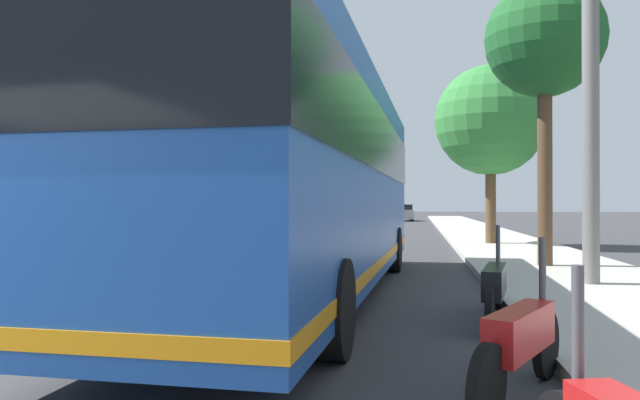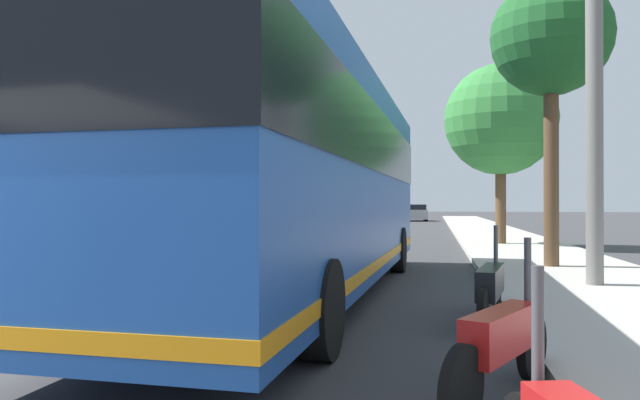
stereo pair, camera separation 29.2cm
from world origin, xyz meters
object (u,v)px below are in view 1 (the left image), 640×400
object	(u,v)px
car_side_street	(340,213)
car_ahead_same_lane	(402,213)
coach_bus	(307,175)
motorcycle_by_tree	(495,286)
roadside_tree_mid_block	(545,41)
motorcycle_mid_row	(521,342)
utility_pole	(591,94)
car_behind_bus	(300,219)
roadside_tree_far_block	(490,121)

from	to	relation	value
car_side_street	car_ahead_same_lane	distance (m)	5.57
coach_bus	motorcycle_by_tree	size ratio (longest dim) A/B	5.23
car_ahead_same_lane	roadside_tree_mid_block	world-z (taller)	roadside_tree_mid_block
motorcycle_mid_row	utility_pole	distance (m)	7.19
car_behind_bus	roadside_tree_mid_block	xyz separation A→B (m)	(-17.64, -9.15, 4.51)
utility_pole	car_behind_bus	bearing A→B (deg)	24.21
motorcycle_by_tree	car_behind_bus	distance (m)	24.77
motorcycle_mid_row	car_behind_bus	world-z (taller)	car_behind_bus
car_behind_bus	car_ahead_same_lane	xyz separation A→B (m)	(20.69, -5.02, -0.02)
motorcycle_by_tree	car_behind_bus	bearing A→B (deg)	27.87
motorcycle_mid_row	utility_pole	size ratio (longest dim) A/B	0.27
car_behind_bus	motorcycle_mid_row	bearing A→B (deg)	11.03
motorcycle_mid_row	utility_pole	bearing A→B (deg)	6.42
car_behind_bus	utility_pole	bearing A→B (deg)	20.44
motorcycle_by_tree	roadside_tree_mid_block	distance (m)	7.91
roadside_tree_mid_block	roadside_tree_far_block	bearing A→B (deg)	2.16
motorcycle_mid_row	motorcycle_by_tree	xyz separation A→B (m)	(3.14, -0.20, 0.00)
car_behind_bus	utility_pole	size ratio (longest dim) A/B	0.58
car_ahead_same_lane	motorcycle_mid_row	bearing A→B (deg)	178.67
roadside_tree_far_block	motorcycle_by_tree	bearing A→B (deg)	173.37
motorcycle_mid_row	car_ahead_same_lane	world-z (taller)	car_ahead_same_lane
motorcycle_by_tree	car_behind_bus	xyz separation A→B (m)	(23.67, 7.28, 0.24)
motorcycle_mid_row	car_behind_bus	size ratio (longest dim) A/B	0.47
car_side_street	motorcycle_mid_row	bearing A→B (deg)	8.07
car_side_street	roadside_tree_far_block	world-z (taller)	roadside_tree_far_block
car_ahead_same_lane	utility_pole	distance (m)	41.68
motorcycle_by_tree	roadside_tree_mid_block	xyz separation A→B (m)	(6.04, -1.86, 4.75)
car_behind_bus	roadside_tree_far_block	bearing A→B (deg)	37.52
car_ahead_same_lane	roadside_tree_mid_block	bearing A→B (deg)	-177.67
car_side_street	utility_pole	world-z (taller)	utility_pole
coach_bus	car_ahead_same_lane	xyz separation A→B (m)	(42.71, -0.53, -1.32)
coach_bus	motorcycle_mid_row	world-z (taller)	coach_bus
motorcycle_mid_row	roadside_tree_mid_block	distance (m)	10.55
motorcycle_by_tree	roadside_tree_far_block	distance (m)	14.25
roadside_tree_far_block	utility_pole	bearing A→B (deg)	-177.66
coach_bus	motorcycle_by_tree	bearing A→B (deg)	-118.39
car_ahead_same_lane	roadside_tree_far_block	bearing A→B (deg)	-176.70
motorcycle_by_tree	motorcycle_mid_row	bearing A→B (deg)	-172.88
car_ahead_same_lane	utility_pole	size ratio (longest dim) A/B	0.63
roadside_tree_far_block	motorcycle_mid_row	bearing A→B (deg)	173.93
motorcycle_mid_row	car_side_street	world-z (taller)	car_side_street
coach_bus	motorcycle_mid_row	bearing A→B (deg)	-149.33
coach_bus	car_side_street	xyz separation A→B (m)	(40.94, 4.75, -1.26)
car_ahead_same_lane	motorcycle_by_tree	bearing A→B (deg)	179.10
coach_bus	motorcycle_mid_row	xyz separation A→B (m)	(-4.80, -2.59, -1.55)
car_side_street	roadside_tree_far_block	distance (m)	30.65
roadside_tree_far_block	utility_pole	world-z (taller)	utility_pole
car_ahead_same_lane	roadside_tree_mid_block	size ratio (longest dim) A/B	0.66
motorcycle_mid_row	motorcycle_by_tree	bearing A→B (deg)	22.55
car_behind_bus	car_side_street	xyz separation A→B (m)	(18.93, 0.26, 0.04)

